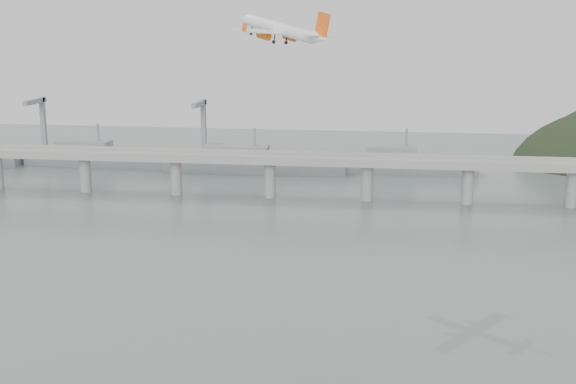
# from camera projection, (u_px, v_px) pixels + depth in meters

# --- Properties ---
(ground) EXTENTS (900.00, 900.00, 0.00)m
(ground) POSITION_uv_depth(u_px,v_px,m) (259.00, 371.00, 201.74)
(ground) COLOR slate
(ground) RESTS_ON ground
(bridge) EXTENTS (800.00, 22.00, 23.90)m
(bridge) POSITION_uv_depth(u_px,v_px,m) (326.00, 165.00, 391.23)
(bridge) COLOR gray
(bridge) RESTS_ON ground
(distant_fleet) EXTENTS (453.00, 60.90, 40.00)m
(distant_fleet) POSITION_uv_depth(u_px,v_px,m) (88.00, 158.00, 477.68)
(distant_fleet) COLOR slate
(distant_fleet) RESTS_ON ground
(airliner) EXTENTS (35.93, 33.75, 10.92)m
(airliner) POSITION_uv_depth(u_px,v_px,m) (282.00, 30.00, 251.40)
(airliner) COLOR white
(airliner) RESTS_ON ground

